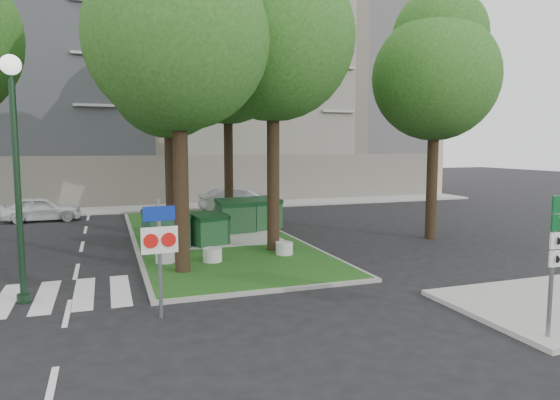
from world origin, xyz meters
name	(u,v)px	position (x,y,z in m)	size (l,w,h in m)	color
ground	(256,294)	(0.00, 0.00, 0.00)	(120.00, 120.00, 0.00)	black
median_island	(212,237)	(0.50, 8.00, 0.06)	(6.00, 16.00, 0.12)	#164814
median_kerb	(212,237)	(0.50, 8.00, 0.05)	(6.30, 16.30, 0.10)	gray
building_sidewalk	(169,208)	(0.00, 18.50, 0.06)	(42.00, 3.00, 0.12)	#999993
zebra_crossing	(102,291)	(-3.75, 1.50, 0.01)	(5.00, 3.00, 0.01)	silver
apartment_building	(153,88)	(0.00, 26.00, 8.00)	(41.00, 12.00, 16.00)	#C4BC93
tree_median_near_left	(180,21)	(-1.41, 2.56, 7.32)	(5.20, 5.20, 10.53)	black
tree_median_near_right	(275,23)	(2.09, 4.56, 7.99)	(5.60, 5.60, 11.46)	black
tree_median_mid	(170,68)	(-0.91, 9.06, 6.98)	(4.80, 4.80, 9.99)	black
tree_median_far	(229,52)	(2.29, 12.06, 8.32)	(5.80, 5.80, 11.93)	black
tree_street_right	(437,66)	(9.09, 5.06, 6.98)	(5.00, 5.00, 10.06)	black
dumpster_a	(166,229)	(-1.56, 6.07, 0.80)	(1.71, 1.36, 1.42)	#0D311B
dumpster_b	(210,229)	(0.04, 6.13, 0.70)	(1.55, 1.32, 1.22)	#113C1A
dumpster_c	(236,216)	(1.64, 8.47, 0.82)	(1.65, 1.22, 1.45)	#0F3215
dumpster_d	(263,213)	(3.00, 8.95, 0.81)	(1.83, 1.58, 1.43)	#123B19
bollard_left	(165,256)	(-1.86, 3.80, 0.33)	(0.60, 0.60, 0.43)	#9FA09A
bollard_right	(284,248)	(2.11, 3.65, 0.33)	(0.59, 0.59, 0.42)	#AEADA8
bollard_mid	(212,255)	(-0.42, 3.43, 0.34)	(0.60, 0.60, 0.43)	#AEAFA9
litter_bin	(263,218)	(3.20, 9.57, 0.49)	(0.43, 0.43, 0.75)	gold
street_lamp	(15,150)	(-5.55, 1.17, 3.72)	(0.47, 0.47, 5.92)	black
traffic_sign_pole	(159,242)	(-2.50, -1.04, 1.71)	(0.80, 0.10, 2.67)	slate
car_white	(42,209)	(-6.65, 15.50, 0.64)	(1.50, 3.73, 1.27)	white
car_silver	(239,200)	(3.60, 15.50, 0.72)	(1.52, 4.36, 1.44)	#93969A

